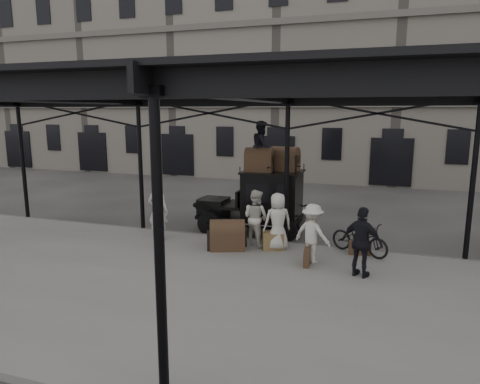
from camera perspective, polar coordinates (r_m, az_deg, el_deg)
The scene contains 18 objects.
ground at distance 11.58m, azimuth 3.90°, elevation -10.11°, with size 120.00×120.00×0.00m, color #383533.
platform at distance 9.77m, azimuth 0.89°, elevation -13.68°, with size 28.00×8.00×0.15m, color slate.
canopy at distance 9.18m, azimuth 1.51°, elevation 13.76°, with size 22.50×9.00×4.74m.
building_frontage at distance 28.76m, azimuth 13.44°, elevation 16.20°, with size 64.00×8.00×14.00m, color slate.
taxi at distance 14.33m, azimuth 3.10°, elevation -1.00°, with size 3.65×1.55×2.18m.
porter_left at distance 13.55m, azimuth -10.88°, elevation -2.46°, with size 0.67×0.44×1.83m, color beige.
porter_midleft at distance 12.75m, azimuth 2.11°, elevation -3.44°, with size 0.82×0.64×1.69m, color beige.
porter_centre at distance 12.40m, azimuth 5.04°, elevation -3.93°, with size 0.82×0.53×1.67m, color beige.
porter_official at distance 10.74m, azimuth 15.97°, elevation -6.46°, with size 1.01×0.42×1.73m, color black.
porter_right at distance 11.48m, azimuth 9.63°, elevation -5.46°, with size 1.02×0.59×1.58m, color beige.
bicycle at distance 12.51m, azimuth 15.66°, elevation -5.96°, with size 0.61×1.74×0.92m, color black.
porter_roof at distance 13.99m, azimuth 2.94°, elevation 6.14°, with size 0.79×0.62×1.63m, color black.
steamer_trunk_roof_near at distance 13.91m, azimuth 2.56°, elevation 4.08°, with size 0.88×0.54×0.65m, color #4B3823, non-canonical shape.
steamer_trunk_roof_far at distance 14.16m, azimuth 5.98°, elevation 4.17°, with size 0.90×0.55×0.66m, color #4B3823, non-canonical shape.
steamer_trunk_platform at distance 12.49m, azimuth -1.70°, elevation -6.00°, with size 1.00×0.61×0.74m, color #4B3823, non-canonical shape.
wicker_hamper at distance 12.57m, azimuth 4.42°, elevation -6.48°, with size 0.60×0.45×0.50m, color olive.
suitcase_upright at distance 11.43m, azimuth 8.93°, elevation -8.49°, with size 0.15×0.60×0.45m, color #4B3823.
suitcase_flat at distance 12.50m, azimuth 15.68°, elevation -7.21°, with size 0.60×0.15×0.40m, color #4B3823.
Camera 1 is at (2.65, -10.49, 4.11)m, focal length 32.00 mm.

